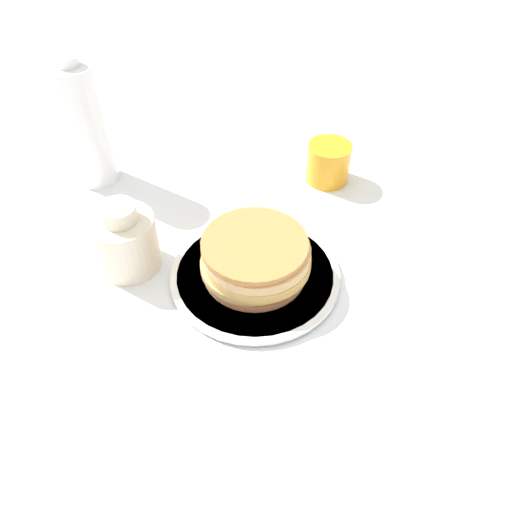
% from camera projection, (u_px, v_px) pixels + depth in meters
% --- Properties ---
extents(ground_plane, '(4.00, 4.00, 0.00)m').
position_uv_depth(ground_plane, '(240.00, 270.00, 0.81)').
color(ground_plane, white).
extents(plate, '(0.27, 0.27, 0.01)m').
position_uv_depth(plate, '(256.00, 274.00, 0.80)').
color(plate, white).
rests_on(plate, ground_plane).
extents(pancake_stack, '(0.17, 0.17, 0.07)m').
position_uv_depth(pancake_stack, '(256.00, 258.00, 0.77)').
color(pancake_stack, '#C07646').
rests_on(pancake_stack, plate).
extents(juice_glass, '(0.08, 0.08, 0.08)m').
position_uv_depth(juice_glass, '(330.00, 163.00, 0.96)').
color(juice_glass, orange).
rests_on(juice_glass, ground_plane).
extents(cream_jug, '(0.10, 0.10, 0.12)m').
position_uv_depth(cream_jug, '(125.00, 241.00, 0.78)').
color(cream_jug, beige).
rests_on(cream_jug, ground_plane).
extents(water_bottle_far, '(0.08, 0.08, 0.25)m').
position_uv_depth(water_bottle_far, '(85.00, 126.00, 0.91)').
color(water_bottle_far, white).
rests_on(water_bottle_far, ground_plane).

